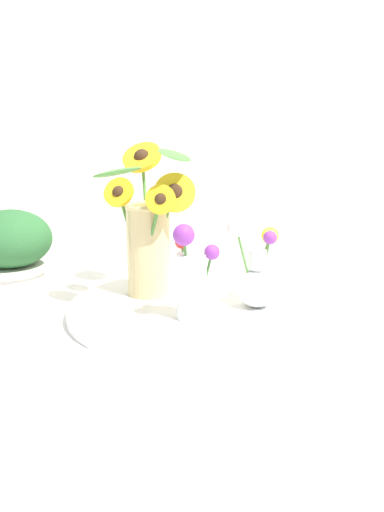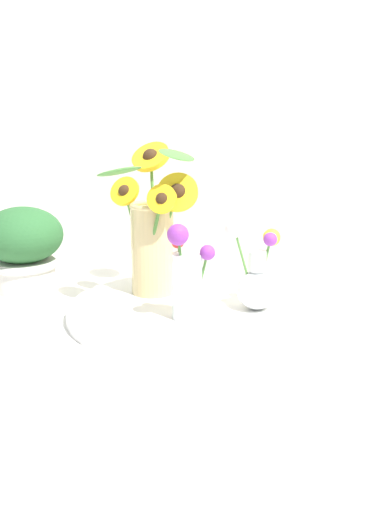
% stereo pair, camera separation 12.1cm
% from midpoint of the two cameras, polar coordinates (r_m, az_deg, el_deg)
% --- Properties ---
extents(ground_plane, '(6.00, 6.00, 0.00)m').
position_cam_midpoint_polar(ground_plane, '(1.19, -2.68, -6.59)').
color(ground_plane, silver).
extents(serving_tray, '(0.51, 0.51, 0.02)m').
position_cam_midpoint_polar(serving_tray, '(1.24, -2.80, -5.22)').
color(serving_tray, white).
rests_on(serving_tray, ground_plane).
extents(mason_jar_sunflowers, '(0.23, 0.27, 0.32)m').
position_cam_midpoint_polar(mason_jar_sunflowers, '(1.28, -6.90, 2.22)').
color(mason_jar_sunflowers, '#D1B77A').
rests_on(mason_jar_sunflowers, serving_tray).
extents(vase_small_center, '(0.09, 0.08, 0.19)m').
position_cam_midpoint_polar(vase_small_center, '(1.13, -2.94, -2.10)').
color(vase_small_center, white).
rests_on(vase_small_center, serving_tray).
extents(vase_bulb_right, '(0.10, 0.11, 0.19)m').
position_cam_midpoint_polar(vase_bulb_right, '(1.21, 3.34, -1.99)').
color(vase_bulb_right, white).
rests_on(vase_bulb_right, serving_tray).
extents(potted_plant, '(0.19, 0.19, 0.20)m').
position_cam_midpoint_polar(potted_plant, '(1.42, -19.22, 0.50)').
color(potted_plant, beige).
rests_on(potted_plant, ground_plane).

